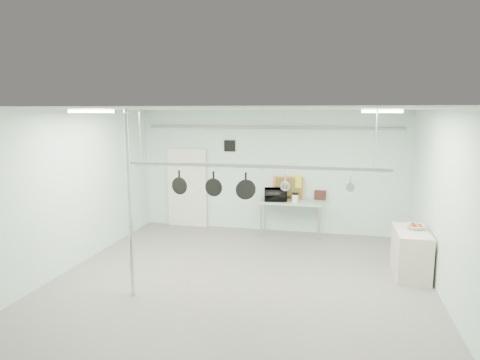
% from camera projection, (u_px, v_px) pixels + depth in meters
% --- Properties ---
extents(floor, '(8.00, 8.00, 0.00)m').
position_uv_depth(floor, '(236.00, 289.00, 7.67)').
color(floor, gray).
rests_on(floor, ground).
extents(ceiling, '(7.00, 8.00, 0.02)m').
position_uv_depth(ceiling, '(236.00, 109.00, 7.16)').
color(ceiling, silver).
rests_on(ceiling, back_wall).
extents(back_wall, '(7.00, 0.02, 3.20)m').
position_uv_depth(back_wall, '(270.00, 171.00, 11.26)').
color(back_wall, silver).
rests_on(back_wall, floor).
extents(right_wall, '(0.02, 8.00, 3.20)m').
position_uv_depth(right_wall, '(454.00, 212.00, 6.66)').
color(right_wall, silver).
rests_on(right_wall, floor).
extents(door, '(1.10, 0.10, 2.20)m').
position_uv_depth(door, '(187.00, 189.00, 11.80)').
color(door, silver).
rests_on(door, floor).
extents(wall_vent, '(0.30, 0.04, 0.30)m').
position_uv_depth(wall_vent, '(230.00, 146.00, 11.37)').
color(wall_vent, black).
rests_on(wall_vent, back_wall).
extents(conduit_pipe, '(6.60, 0.07, 0.07)m').
position_uv_depth(conduit_pipe, '(270.00, 127.00, 10.99)').
color(conduit_pipe, gray).
rests_on(conduit_pipe, back_wall).
extents(chrome_pole, '(0.08, 0.08, 3.20)m').
position_uv_depth(chrome_pole, '(130.00, 205.00, 7.21)').
color(chrome_pole, silver).
rests_on(chrome_pole, floor).
extents(prep_table, '(1.60, 0.70, 0.91)m').
position_uv_depth(prep_table, '(291.00, 204.00, 10.88)').
color(prep_table, '#9CB7A7').
rests_on(prep_table, floor).
extents(side_cabinet, '(0.60, 1.20, 0.90)m').
position_uv_depth(side_cabinet, '(411.00, 253.00, 8.27)').
color(side_cabinet, beige).
rests_on(side_cabinet, floor).
extents(pot_rack, '(4.80, 0.06, 1.00)m').
position_uv_depth(pot_rack, '(251.00, 164.00, 7.56)').
color(pot_rack, '#B7B7BC').
rests_on(pot_rack, ceiling).
extents(light_panel_left, '(0.65, 0.30, 0.05)m').
position_uv_depth(light_panel_left, '(91.00, 111.00, 6.87)').
color(light_panel_left, white).
rests_on(light_panel_left, ceiling).
extents(light_panel_right, '(0.65, 0.30, 0.05)m').
position_uv_depth(light_panel_right, '(382.00, 111.00, 7.23)').
color(light_panel_right, white).
rests_on(light_panel_right, ceiling).
extents(microwave, '(0.63, 0.48, 0.32)m').
position_uv_depth(microwave, '(276.00, 195.00, 10.87)').
color(microwave, black).
rests_on(microwave, prep_table).
extents(coffee_canister, '(0.18, 0.18, 0.20)m').
position_uv_depth(coffee_canister, '(295.00, 198.00, 10.66)').
color(coffee_canister, white).
rests_on(coffee_canister, prep_table).
extents(painting_large, '(0.79, 0.19, 0.58)m').
position_uv_depth(painting_large, '(288.00, 188.00, 11.13)').
color(painting_large, '#BF7633').
rests_on(painting_large, prep_table).
extents(painting_small, '(0.30, 0.10, 0.25)m').
position_uv_depth(painting_small, '(320.00, 195.00, 10.98)').
color(painting_small, '#381A13').
rests_on(painting_small, prep_table).
extents(fruit_bowl, '(0.35, 0.35, 0.09)m').
position_uv_depth(fruit_bowl, '(415.00, 227.00, 8.29)').
color(fruit_bowl, silver).
rests_on(fruit_bowl, side_cabinet).
extents(skillet_left, '(0.33, 0.13, 0.44)m').
position_uv_depth(skillet_left, '(179.00, 182.00, 7.91)').
color(skillet_left, black).
rests_on(skillet_left, pot_rack).
extents(skillet_mid, '(0.34, 0.10, 0.47)m').
position_uv_depth(skillet_mid, '(214.00, 184.00, 7.77)').
color(skillet_mid, black).
rests_on(skillet_mid, pot_rack).
extents(skillet_right, '(0.36, 0.20, 0.49)m').
position_uv_depth(skillet_right, '(246.00, 186.00, 7.64)').
color(skillet_right, black).
rests_on(skillet_right, pot_rack).
extents(whisk, '(0.19, 0.19, 0.32)m').
position_uv_depth(whisk, '(285.00, 183.00, 7.48)').
color(whisk, '#B5B5BA').
rests_on(whisk, pot_rack).
extents(grater, '(0.10, 0.06, 0.25)m').
position_uv_depth(grater, '(298.00, 181.00, 7.42)').
color(grater, gold).
rests_on(grater, pot_rack).
extents(saucepan, '(0.17, 0.11, 0.26)m').
position_uv_depth(saucepan, '(350.00, 183.00, 7.23)').
color(saucepan, silver).
rests_on(saucepan, pot_rack).
extents(fruit_cluster, '(0.24, 0.24, 0.09)m').
position_uv_depth(fruit_cluster, '(415.00, 225.00, 8.28)').
color(fruit_cluster, maroon).
rests_on(fruit_cluster, fruit_bowl).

